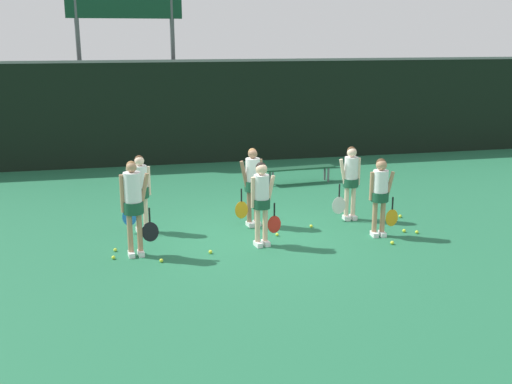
{
  "coord_description": "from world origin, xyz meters",
  "views": [
    {
      "loc": [
        -2.61,
        -11.48,
        3.99
      ],
      "look_at": [
        0.0,
        -0.01,
        0.91
      ],
      "focal_mm": 42.0,
      "sensor_mm": 36.0,
      "label": 1
    }
  ],
  "objects_px": {
    "player_2": "(380,191)",
    "tennis_ball_2": "(113,257)",
    "tennis_ball_1": "(311,226)",
    "tennis_ball_3": "(210,252)",
    "player_1": "(262,197)",
    "player_3": "(140,188)",
    "tennis_ball_8": "(237,213)",
    "tennis_ball_9": "(392,243)",
    "bench_courtside": "(299,169)",
    "tennis_ball_10": "(417,232)",
    "player_0": "(134,201)",
    "tennis_ball_6": "(161,261)",
    "tennis_ball_0": "(404,231)",
    "tennis_ball_5": "(277,235)",
    "tennis_ball_7": "(400,216)",
    "player_4": "(252,181)",
    "tennis_ball_4": "(115,250)",
    "scoreboard": "(125,12)",
    "player_5": "(350,177)"
  },
  "relations": [
    {
      "from": "player_1",
      "to": "tennis_ball_6",
      "type": "bearing_deg",
      "value": -176.28
    },
    {
      "from": "player_5",
      "to": "tennis_ball_9",
      "type": "bearing_deg",
      "value": -85.87
    },
    {
      "from": "tennis_ball_6",
      "to": "tennis_ball_0",
      "type": "bearing_deg",
      "value": 6.72
    },
    {
      "from": "scoreboard",
      "to": "tennis_ball_0",
      "type": "relative_size",
      "value": 83.6
    },
    {
      "from": "tennis_ball_1",
      "to": "tennis_ball_0",
      "type": "bearing_deg",
      "value": -22.41
    },
    {
      "from": "tennis_ball_3",
      "to": "tennis_ball_6",
      "type": "xyz_separation_m",
      "value": [
        -0.94,
        -0.25,
        -0.0
      ]
    },
    {
      "from": "bench_courtside",
      "to": "tennis_ball_1",
      "type": "bearing_deg",
      "value": -108.02
    },
    {
      "from": "player_1",
      "to": "tennis_ball_0",
      "type": "bearing_deg",
      "value": -8.15
    },
    {
      "from": "tennis_ball_1",
      "to": "tennis_ball_3",
      "type": "bearing_deg",
      "value": -155.06
    },
    {
      "from": "tennis_ball_10",
      "to": "player_0",
      "type": "bearing_deg",
      "value": 179.99
    },
    {
      "from": "bench_courtside",
      "to": "tennis_ball_0",
      "type": "bearing_deg",
      "value": -84.14
    },
    {
      "from": "player_2",
      "to": "tennis_ball_9",
      "type": "distance_m",
      "value": 1.08
    },
    {
      "from": "player_2",
      "to": "tennis_ball_8",
      "type": "relative_size",
      "value": 25.13
    },
    {
      "from": "tennis_ball_9",
      "to": "tennis_ball_4",
      "type": "bearing_deg",
      "value": 171.39
    },
    {
      "from": "player_2",
      "to": "tennis_ball_2",
      "type": "height_order",
      "value": "player_2"
    },
    {
      "from": "player_2",
      "to": "tennis_ball_8",
      "type": "bearing_deg",
      "value": 143.93
    },
    {
      "from": "scoreboard",
      "to": "tennis_ball_2",
      "type": "height_order",
      "value": "scoreboard"
    },
    {
      "from": "player_2",
      "to": "tennis_ball_5",
      "type": "xyz_separation_m",
      "value": [
        -2.04,
        0.43,
        -0.92
      ]
    },
    {
      "from": "player_4",
      "to": "tennis_ball_1",
      "type": "height_order",
      "value": "player_4"
    },
    {
      "from": "player_5",
      "to": "tennis_ball_1",
      "type": "xyz_separation_m",
      "value": [
        -1.01,
        -0.4,
        -0.93
      ]
    },
    {
      "from": "tennis_ball_3",
      "to": "tennis_ball_6",
      "type": "distance_m",
      "value": 0.97
    },
    {
      "from": "bench_courtside",
      "to": "tennis_ball_6",
      "type": "height_order",
      "value": "bench_courtside"
    },
    {
      "from": "tennis_ball_3",
      "to": "tennis_ball_4",
      "type": "relative_size",
      "value": 1.08
    },
    {
      "from": "tennis_ball_5",
      "to": "tennis_ball_10",
      "type": "bearing_deg",
      "value": -9.81
    },
    {
      "from": "player_0",
      "to": "tennis_ball_4",
      "type": "height_order",
      "value": "player_0"
    },
    {
      "from": "player_1",
      "to": "player_3",
      "type": "height_order",
      "value": "player_1"
    },
    {
      "from": "tennis_ball_1",
      "to": "tennis_ball_7",
      "type": "xyz_separation_m",
      "value": [
        2.19,
        0.24,
        0.0
      ]
    },
    {
      "from": "bench_courtside",
      "to": "tennis_ball_10",
      "type": "distance_m",
      "value": 4.93
    },
    {
      "from": "player_1",
      "to": "player_3",
      "type": "distance_m",
      "value": 2.65
    },
    {
      "from": "tennis_ball_5",
      "to": "tennis_ball_7",
      "type": "xyz_separation_m",
      "value": [
        3.04,
        0.62,
        0.0
      ]
    },
    {
      "from": "tennis_ball_4",
      "to": "tennis_ball_8",
      "type": "bearing_deg",
      "value": 34.97
    },
    {
      "from": "tennis_ball_8",
      "to": "tennis_ball_9",
      "type": "distance_m",
      "value": 3.76
    },
    {
      "from": "bench_courtside",
      "to": "tennis_ball_10",
      "type": "xyz_separation_m",
      "value": [
        1.1,
        -4.79,
        -0.36
      ]
    },
    {
      "from": "tennis_ball_6",
      "to": "tennis_ball_10",
      "type": "relative_size",
      "value": 1.0
    },
    {
      "from": "bench_courtside",
      "to": "player_5",
      "type": "xyz_separation_m",
      "value": [
        0.1,
        -3.52,
        0.57
      ]
    },
    {
      "from": "player_3",
      "to": "tennis_ball_6",
      "type": "distance_m",
      "value": 2.12
    },
    {
      "from": "player_3",
      "to": "tennis_ball_7",
      "type": "relative_size",
      "value": 22.69
    },
    {
      "from": "player_3",
      "to": "tennis_ball_8",
      "type": "height_order",
      "value": "player_3"
    },
    {
      "from": "tennis_ball_3",
      "to": "tennis_ball_6",
      "type": "relative_size",
      "value": 1.01
    },
    {
      "from": "tennis_ball_7",
      "to": "tennis_ball_9",
      "type": "height_order",
      "value": "same"
    },
    {
      "from": "tennis_ball_6",
      "to": "player_2",
      "type": "bearing_deg",
      "value": 6.77
    },
    {
      "from": "tennis_ball_3",
      "to": "tennis_ball_2",
      "type": "bearing_deg",
      "value": 176.51
    },
    {
      "from": "bench_courtside",
      "to": "player_0",
      "type": "relative_size",
      "value": 1.13
    },
    {
      "from": "bench_courtside",
      "to": "tennis_ball_10",
      "type": "relative_size",
      "value": 29.32
    },
    {
      "from": "scoreboard",
      "to": "tennis_ball_9",
      "type": "height_order",
      "value": "scoreboard"
    },
    {
      "from": "player_1",
      "to": "player_0",
      "type": "bearing_deg",
      "value": 170.46
    },
    {
      "from": "player_4",
      "to": "tennis_ball_9",
      "type": "xyz_separation_m",
      "value": [
        2.42,
        -1.82,
        -0.96
      ]
    },
    {
      "from": "player_4",
      "to": "tennis_ball_7",
      "type": "relative_size",
      "value": 23.7
    },
    {
      "from": "player_0",
      "to": "player_2",
      "type": "relative_size",
      "value": 1.12
    },
    {
      "from": "scoreboard",
      "to": "player_3",
      "type": "xyz_separation_m",
      "value": [
        0.0,
        -7.59,
        -3.75
      ]
    }
  ]
}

